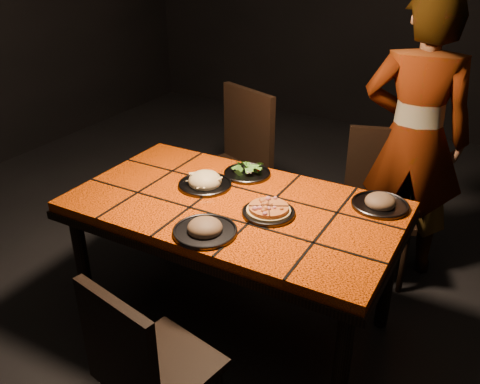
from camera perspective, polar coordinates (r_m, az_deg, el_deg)
The scene contains 11 objects.
room_shell at distance 2.24m, azimuth -0.82°, elevation 15.94°, with size 6.04×7.04×3.08m.
dining_table at distance 2.54m, azimuth -0.70°, elevation -2.73°, with size 1.62×0.92×0.75m.
chair_near at distance 2.04m, azimuth -10.77°, elevation -18.49°, with size 0.46×0.46×0.86m.
chair_far_left at distance 3.39m, azimuth -0.59°, elevation 3.90°, with size 0.61×0.61×1.04m.
chair_far_right at distance 3.19m, azimuth 15.27°, elevation -0.21°, with size 0.52×0.52×0.91m.
diner at distance 3.15m, azimuth 18.96°, elevation 5.66°, with size 0.63×0.41×1.72m, color brown.
plate_pizza at distance 2.39m, azimuth 3.23°, elevation -2.15°, with size 0.29×0.29×0.04m.
plate_pasta at distance 2.66m, azimuth -3.95°, elevation 1.14°, with size 0.28×0.28×0.09m.
plate_salad at distance 2.77m, azimuth 0.81°, elevation 2.40°, with size 0.26×0.26×0.07m.
plate_mushroom_a at distance 2.25m, azimuth -3.96°, elevation -4.08°, with size 0.29×0.29×0.09m.
plate_mushroom_b at distance 2.54m, azimuth 15.48°, elevation -1.11°, with size 0.28×0.28×0.09m.
Camera 1 is at (1.10, -1.90, 1.94)m, focal length 38.00 mm.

